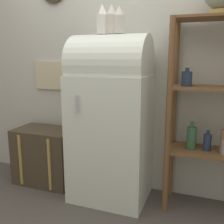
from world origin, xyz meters
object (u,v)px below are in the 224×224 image
suitcase_trunk (46,156)px  vase_left (102,20)px  refrigerator (111,118)px  vase_right (119,21)px  vase_center (112,20)px

suitcase_trunk → vase_left: 1.53m
refrigerator → vase_right: size_ratio=6.68×
vase_center → refrigerator: bearing=-168.9°
vase_right → suitcase_trunk: bearing=177.4°
refrigerator → vase_center: (0.01, 0.00, 0.86)m
refrigerator → suitcase_trunk: 0.91m
suitcase_trunk → vase_center: bearing=-2.9°
vase_left → vase_right: bearing=3.8°
refrigerator → vase_left: 0.87m
refrigerator → suitcase_trunk: size_ratio=2.42×
vase_center → vase_right: vase_center is taller
vase_left → vase_right: vase_left is taller
refrigerator → vase_right: (0.08, 0.00, 0.85)m
refrigerator → vase_center: 0.86m
vase_left → vase_center: bearing=6.1°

